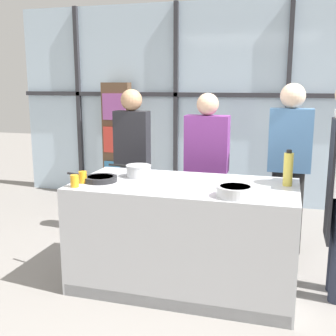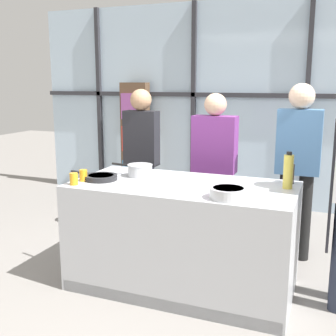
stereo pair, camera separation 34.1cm
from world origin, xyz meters
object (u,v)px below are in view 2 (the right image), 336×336
saucepan (140,170)px  mixing_bowl (228,193)px  frying_pan (100,177)px  pepper_grinder (291,173)px  juice_glass_near (74,179)px  juice_glass_far (83,175)px  spectator_center_left (214,162)px  spectator_center_right (298,160)px  white_plate (227,189)px  oil_bottle (288,171)px  spectator_far_left (142,152)px

saucepan → mixing_bowl: size_ratio=1.51×
frying_pan → pepper_grinder: bearing=16.8°
juice_glass_near → juice_glass_far: (0.00, 0.14, 0.00)m
spectator_center_left → spectator_center_right: 0.82m
spectator_center_right → saucepan: bearing=33.2°
mixing_bowl → pepper_grinder: size_ratio=1.43×
white_plate → juice_glass_near: 1.24m
spectator_center_right → oil_bottle: spectator_center_right is taller
saucepan → juice_glass_near: size_ratio=4.18×
mixing_bowl → spectator_center_left: bearing=109.7°
spectator_center_left → mixing_bowl: spectator_center_left is taller
juice_glass_far → spectator_center_right: bearing=35.7°
spectator_center_right → juice_glass_near: size_ratio=17.49×
white_plate → oil_bottle: (0.43, 0.22, 0.13)m
oil_bottle → white_plate: bearing=-152.8°
saucepan → white_plate: size_ratio=1.82×
spectator_far_left → spectator_center_right: 1.64m
oil_bottle → saucepan: bearing=-178.5°
spectator_center_right → juice_glass_far: 2.01m
saucepan → juice_glass_far: (-0.36, -0.34, -0.01)m
oil_bottle → spectator_center_right: bearing=89.4°
saucepan → white_plate: saucepan is taller
spectator_center_right → saucepan: size_ratio=4.19×
mixing_bowl → pepper_grinder: 0.74m
spectator_center_left → frying_pan: spectator_center_left is taller
saucepan → mixing_bowl: bearing=-25.2°
frying_pan → white_plate: frying_pan is taller
frying_pan → juice_glass_near: (-0.11, -0.23, 0.03)m
spectator_center_left → pepper_grinder: size_ratio=8.52×
spectator_center_right → saucepan: (-1.27, -0.83, -0.03)m
juice_glass_near → spectator_center_right: bearing=38.8°
spectator_center_left → oil_bottle: size_ratio=5.52×
oil_bottle → pepper_grinder: bearing=86.8°
saucepan → juice_glass_near: saucepan is taller
juice_glass_near → juice_glass_far: size_ratio=1.00×
juice_glass_far → saucepan: bearing=43.4°
frying_pan → mixing_bowl: size_ratio=1.83×
oil_bottle → juice_glass_near: size_ratio=2.99×
frying_pan → juice_glass_near: 0.26m
white_plate → spectator_center_left: bearing=110.8°
spectator_far_left → spectator_center_right: bearing=-180.0°
juice_glass_near → mixing_bowl: bearing=2.7°
spectator_center_right → juice_glass_near: bearing=38.8°
spectator_far_left → mixing_bowl: size_ratio=6.08×
spectator_center_left → juice_glass_far: size_ratio=16.48×
spectator_center_right → frying_pan: size_ratio=3.46×
spectator_center_right → juice_glass_far: (-1.63, -1.17, -0.04)m
spectator_center_right → mixing_bowl: (-0.37, -1.25, -0.04)m
spectator_center_right → white_plate: (-0.43, -1.02, -0.08)m
white_plate → juice_glass_far: (-1.20, -0.16, 0.04)m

